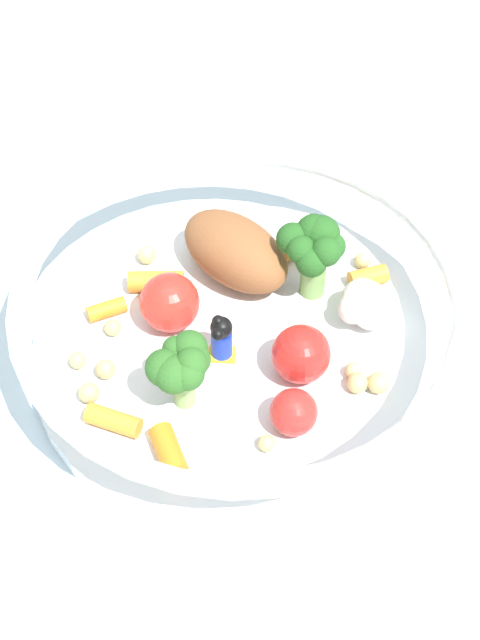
{
  "coord_description": "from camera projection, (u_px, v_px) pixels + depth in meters",
  "views": [
    {
      "loc": [
        -0.13,
        0.29,
        0.41
      ],
      "look_at": [
        0.01,
        -0.01,
        0.03
      ],
      "focal_mm": 51.8,
      "sensor_mm": 36.0,
      "label": 1
    }
  ],
  "objects": [
    {
      "name": "food_container",
      "position": [
        245.0,
        314.0,
        0.51
      ],
      "size": [
        0.24,
        0.24,
        0.06
      ],
      "color": "white",
      "rests_on": "ground_plane"
    },
    {
      "name": "ground_plane",
      "position": [
        245.0,
        375.0,
        0.52
      ],
      "size": [
        2.4,
        2.4,
        0.0
      ],
      "primitive_type": "plane",
      "color": "silver"
    }
  ]
}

